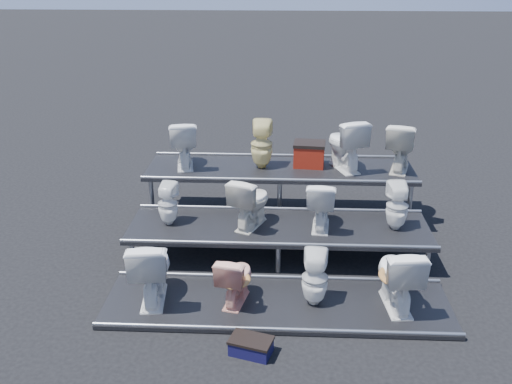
{
  "coord_description": "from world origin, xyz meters",
  "views": [
    {
      "loc": [
        0.03,
        -7.22,
        3.96
      ],
      "look_at": [
        -0.33,
        0.1,
        0.93
      ],
      "focal_mm": 40.0,
      "sensor_mm": 36.0,
      "label": 1
    }
  ],
  "objects_px": {
    "toilet_0": "(151,269)",
    "toilet_8": "(184,143)",
    "red_crate": "(309,156)",
    "step_stool": "(251,347)",
    "toilet_2": "(315,278)",
    "toilet_4": "(168,204)",
    "toilet_9": "(262,144)",
    "toilet_1": "(235,278)",
    "toilet_10": "(345,144)",
    "toilet_11": "(401,146)",
    "toilet_3": "(398,275)",
    "toilet_5": "(251,201)",
    "toilet_6": "(321,204)",
    "toilet_7": "(397,206)"
  },
  "relations": [
    {
      "from": "toilet_9",
      "to": "toilet_11",
      "type": "bearing_deg",
      "value": -177.64
    },
    {
      "from": "toilet_5",
      "to": "toilet_9",
      "type": "bearing_deg",
      "value": -70.83
    },
    {
      "from": "toilet_1",
      "to": "toilet_10",
      "type": "height_order",
      "value": "toilet_10"
    },
    {
      "from": "toilet_6",
      "to": "red_crate",
      "type": "xyz_separation_m",
      "value": [
        -0.12,
        1.41,
        0.22
      ]
    },
    {
      "from": "toilet_6",
      "to": "toilet_10",
      "type": "bearing_deg",
      "value": -102.41
    },
    {
      "from": "toilet_0",
      "to": "toilet_2",
      "type": "height_order",
      "value": "toilet_0"
    },
    {
      "from": "toilet_1",
      "to": "toilet_11",
      "type": "relative_size",
      "value": 0.84
    },
    {
      "from": "toilet_2",
      "to": "toilet_8",
      "type": "height_order",
      "value": "toilet_8"
    },
    {
      "from": "toilet_5",
      "to": "toilet_6",
      "type": "relative_size",
      "value": 1.04
    },
    {
      "from": "toilet_3",
      "to": "toilet_4",
      "type": "relative_size",
      "value": 1.36
    },
    {
      "from": "toilet_2",
      "to": "step_stool",
      "type": "distance_m",
      "value": 1.2
    },
    {
      "from": "toilet_0",
      "to": "toilet_2",
      "type": "relative_size",
      "value": 1.22
    },
    {
      "from": "toilet_2",
      "to": "toilet_4",
      "type": "bearing_deg",
      "value": -28.33
    },
    {
      "from": "toilet_4",
      "to": "step_stool",
      "type": "xyz_separation_m",
      "value": [
        1.29,
        -2.21,
        -0.69
      ]
    },
    {
      "from": "toilet_2",
      "to": "red_crate",
      "type": "relative_size",
      "value": 1.48
    },
    {
      "from": "toilet_1",
      "to": "toilet_8",
      "type": "xyz_separation_m",
      "value": [
        -1.02,
        2.6,
        0.85
      ]
    },
    {
      "from": "toilet_0",
      "to": "toilet_3",
      "type": "relative_size",
      "value": 1.02
    },
    {
      "from": "toilet_2",
      "to": "red_crate",
      "type": "bearing_deg",
      "value": -85.57
    },
    {
      "from": "toilet_11",
      "to": "toilet_5",
      "type": "bearing_deg",
      "value": 46.11
    },
    {
      "from": "toilet_4",
      "to": "step_stool",
      "type": "relative_size",
      "value": 1.41
    },
    {
      "from": "toilet_3",
      "to": "toilet_11",
      "type": "xyz_separation_m",
      "value": [
        0.44,
        2.6,
        0.77
      ]
    },
    {
      "from": "toilet_2",
      "to": "toilet_0",
      "type": "bearing_deg",
      "value": 4.68
    },
    {
      "from": "toilet_9",
      "to": "toilet_5",
      "type": "bearing_deg",
      "value": 87.91
    },
    {
      "from": "toilet_4",
      "to": "toilet_7",
      "type": "xyz_separation_m",
      "value": [
        3.17,
        0.0,
        0.03
      ]
    },
    {
      "from": "toilet_3",
      "to": "toilet_4",
      "type": "height_order",
      "value": "toilet_4"
    },
    {
      "from": "toilet_4",
      "to": "toilet_9",
      "type": "height_order",
      "value": "toilet_9"
    },
    {
      "from": "toilet_2",
      "to": "toilet_7",
      "type": "distance_m",
      "value": 1.79
    },
    {
      "from": "toilet_1",
      "to": "toilet_10",
      "type": "relative_size",
      "value": 0.79
    },
    {
      "from": "red_crate",
      "to": "step_stool",
      "type": "distance_m",
      "value": 3.81
    },
    {
      "from": "toilet_6",
      "to": "toilet_7",
      "type": "bearing_deg",
      "value": -174.23
    },
    {
      "from": "toilet_8",
      "to": "toilet_10",
      "type": "distance_m",
      "value": 2.53
    },
    {
      "from": "toilet_1",
      "to": "toilet_3",
      "type": "distance_m",
      "value": 1.93
    },
    {
      "from": "toilet_11",
      "to": "toilet_8",
      "type": "bearing_deg",
      "value": 16.2
    },
    {
      "from": "toilet_1",
      "to": "toilet_2",
      "type": "xyz_separation_m",
      "value": [
        0.95,
        0.0,
        0.03
      ]
    },
    {
      "from": "toilet_10",
      "to": "red_crate",
      "type": "height_order",
      "value": "toilet_10"
    },
    {
      "from": "toilet_6",
      "to": "toilet_10",
      "type": "xyz_separation_m",
      "value": [
        0.43,
        1.3,
        0.46
      ]
    },
    {
      "from": "toilet_0",
      "to": "toilet_9",
      "type": "height_order",
      "value": "toilet_9"
    },
    {
      "from": "toilet_7",
      "to": "red_crate",
      "type": "bearing_deg",
      "value": -54.71
    },
    {
      "from": "red_crate",
      "to": "toilet_5",
      "type": "bearing_deg",
      "value": -115.51
    },
    {
      "from": "red_crate",
      "to": "step_stool",
      "type": "bearing_deg",
      "value": -95.61
    },
    {
      "from": "toilet_8",
      "to": "step_stool",
      "type": "height_order",
      "value": "toilet_8"
    },
    {
      "from": "toilet_11",
      "to": "red_crate",
      "type": "height_order",
      "value": "toilet_11"
    },
    {
      "from": "step_stool",
      "to": "toilet_6",
      "type": "bearing_deg",
      "value": 85.76
    },
    {
      "from": "toilet_1",
      "to": "toilet_9",
      "type": "xyz_separation_m",
      "value": [
        0.21,
        2.6,
        0.86
      ]
    },
    {
      "from": "toilet_5",
      "to": "toilet_7",
      "type": "height_order",
      "value": "toilet_5"
    },
    {
      "from": "toilet_0",
      "to": "toilet_11",
      "type": "distance_m",
      "value": 4.34
    },
    {
      "from": "toilet_0",
      "to": "toilet_9",
      "type": "relative_size",
      "value": 1.12
    },
    {
      "from": "toilet_0",
      "to": "toilet_8",
      "type": "xyz_separation_m",
      "value": [
        -0.0,
        2.6,
        0.75
      ]
    },
    {
      "from": "toilet_9",
      "to": "toilet_10",
      "type": "relative_size",
      "value": 0.92
    },
    {
      "from": "toilet_9",
      "to": "red_crate",
      "type": "height_order",
      "value": "toilet_9"
    }
  ]
}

